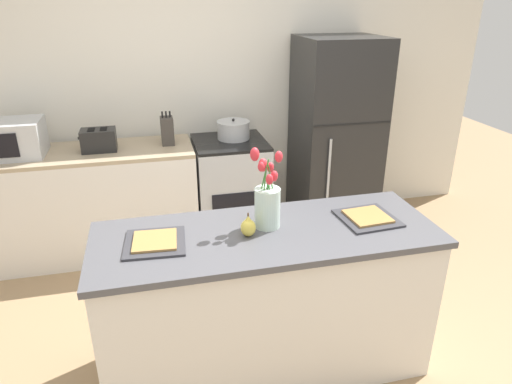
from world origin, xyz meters
TOP-DOWN VIEW (x-y plane):
  - ground_plane at (0.00, 0.00)m, footprint 10.00×10.00m
  - back_wall at (0.00, 2.00)m, footprint 5.20×0.08m
  - kitchen_island at (0.00, 0.00)m, footprint 1.80×0.66m
  - back_counter at (-1.06, 1.60)m, footprint 1.68×0.60m
  - stove_range at (0.10, 1.60)m, footprint 0.60×0.61m
  - refrigerator at (1.05, 1.60)m, footprint 0.68×0.67m
  - flower_vase at (0.01, 0.06)m, footprint 0.16×0.14m
  - pear_figurine at (-0.10, -0.02)m, footprint 0.08×0.08m
  - plate_setting_left at (-0.57, 0.01)m, footprint 0.31×0.31m
  - plate_setting_right at (0.57, 0.01)m, footprint 0.31×0.31m
  - toaster at (-0.93, 1.58)m, footprint 0.28×0.18m
  - cooking_pot at (0.14, 1.65)m, footprint 0.28×0.28m
  - microwave at (-1.57, 1.60)m, footprint 0.48×0.37m
  - knife_block at (-0.40, 1.63)m, footprint 0.10×0.14m

SIDE VIEW (x-z plane):
  - ground_plane at x=0.00m, z-range 0.00..0.00m
  - kitchen_island at x=0.00m, z-range 0.00..0.89m
  - stove_range at x=0.10m, z-range 0.00..0.89m
  - back_counter at x=-1.06m, z-range 0.00..0.89m
  - refrigerator at x=1.05m, z-range 0.00..1.71m
  - plate_setting_left at x=-0.57m, z-range 0.88..0.91m
  - plate_setting_right at x=0.57m, z-range 0.88..0.91m
  - pear_figurine at x=-0.10m, z-range 0.87..1.00m
  - cooking_pot at x=0.14m, z-range 0.88..1.06m
  - toaster at x=-0.93m, z-range 0.89..1.07m
  - knife_block at x=-0.40m, z-range 0.87..1.14m
  - flower_vase at x=0.01m, z-range 0.81..1.25m
  - microwave at x=-1.57m, z-range 0.89..1.16m
  - back_wall at x=0.00m, z-range 0.00..2.70m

